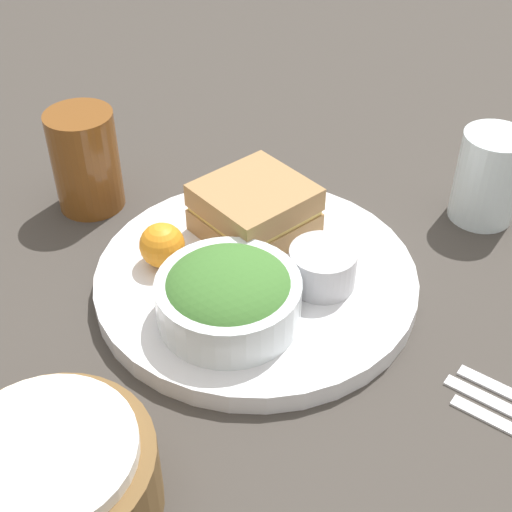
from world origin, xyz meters
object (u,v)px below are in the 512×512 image
Objects in this scene: water_glass at (488,177)px; plate at (256,279)px; dressing_cup at (322,267)px; drink_glass at (86,161)px; salad_bowl at (229,296)px; sandwich at (255,210)px; bread_basket at (53,480)px.

plate is at bearing 89.96° from water_glass.
dressing_cup is (-0.04, -0.05, 0.03)m from plate.
dressing_cup is 0.56× the size of drink_glass.
salad_bowl reaches higher than plate.
bread_basket is at bearing 129.62° from sandwich.
drink_glass is 1.12× the size of water_glass.
dressing_cup is 0.63× the size of water_glass.
water_glass reaches higher than dressing_cup.
water_glass is at bearing -73.00° from bread_basket.
sandwich is 0.21m from drink_glass.
drink_glass reaches higher than dressing_cup.
bread_basket reaches higher than dressing_cup.
drink_glass is 0.41m from bread_basket.
dressing_cup is at bearing 100.37° from water_glass.
salad_bowl is 0.22m from bread_basket.
plate is at bearing -56.10° from bread_basket.
water_glass is at bearing -79.63° from dressing_cup.
sandwich is at bearing -50.38° from bread_basket.
dressing_cup is at bearing -67.92° from bread_basket.
bread_basket is 1.46× the size of water_glass.
dressing_cup is 0.43× the size of bread_basket.
drink_glass is at bearing 61.24° from water_glass.
sandwich is 1.09× the size of drink_glass.
sandwich is 1.95× the size of dressing_cup.
water_glass reaches higher than bread_basket.
drink_glass reaches higher than bread_basket.
salad_bowl is 0.28m from drink_glass.
plate is 0.29m from water_glass.
plate is 2.42× the size of salad_bowl.
dressing_cup is at bearing -130.71° from plate.
plate is 0.25m from drink_glass.
sandwich and bread_basket have the same top height.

